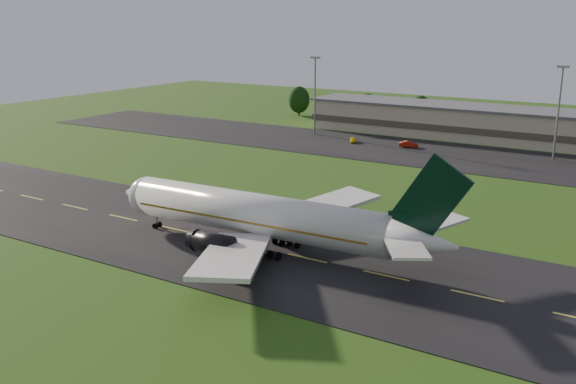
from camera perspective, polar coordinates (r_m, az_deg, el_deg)
The scene contains 9 objects.
ground at distance 78.86m, azimuth 8.69°, elevation -7.43°, with size 360.00×360.00×0.00m, color #204A12.
taxiway at distance 78.84m, azimuth 8.69°, elevation -7.39°, with size 220.00×30.00×0.10m, color black.
apron at distance 145.26m, azimuth 20.01°, elevation 2.37°, with size 260.00×30.00×0.10m, color black.
airliner at distance 85.30m, azimuth -2.28°, elevation -2.16°, with size 51.29×42.15×15.57m.
terminal at distance 167.00m, azimuth 24.05°, elevation 4.93°, with size 145.00×16.00×8.40m.
light_mast_west at distance 169.89m, azimuth 2.41°, elevation 9.37°, with size 2.40×1.20×20.35m.
light_mast_centre at distance 150.12m, azimuth 22.98°, elevation 7.41°, with size 2.40×1.20×20.35m.
service_vehicle_a at distance 160.58m, azimuth 5.81°, elevation 4.63°, with size 1.46×3.62×1.23m, color yellow.
service_vehicle_b at distance 156.32m, azimuth 10.68°, elevation 4.20°, with size 1.57×4.50×1.48m, color #A21A0A.
Camera 1 is at (27.71, -67.36, 30.22)m, focal length 40.00 mm.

